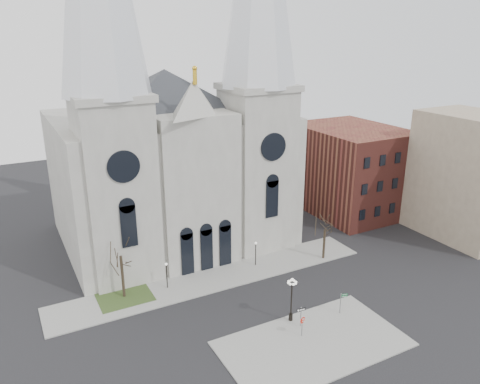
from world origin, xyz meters
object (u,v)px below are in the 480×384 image
stop_sign (302,322)px  street_name_sign (341,301)px  globe_lamp (292,294)px  one_way_sign (301,313)px

stop_sign → street_name_sign: street_name_sign is taller
stop_sign → globe_lamp: globe_lamp is taller
stop_sign → one_way_sign: 1.65m
globe_lamp → one_way_sign: size_ratio=2.24×
street_name_sign → stop_sign: bearing=-150.8°
stop_sign → one_way_sign: size_ratio=1.01×
globe_lamp → street_name_sign: globe_lamp is taller
stop_sign → globe_lamp: 3.16m
stop_sign → one_way_sign: bearing=67.8°
one_way_sign → globe_lamp: bearing=111.7°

